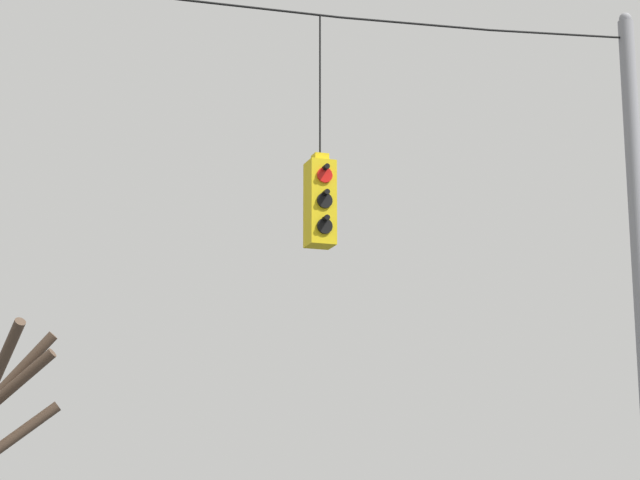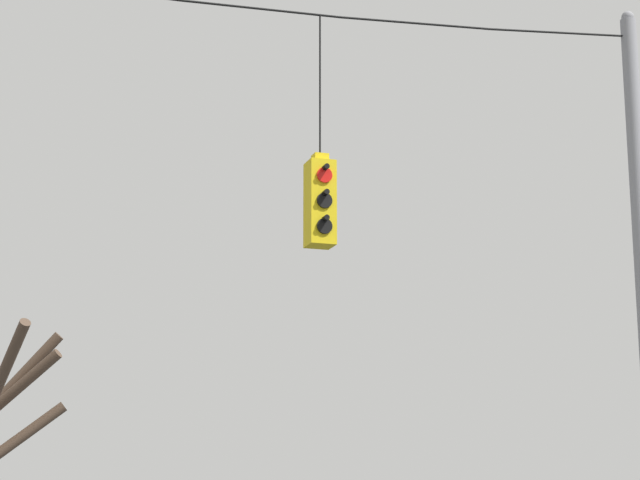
# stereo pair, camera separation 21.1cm
# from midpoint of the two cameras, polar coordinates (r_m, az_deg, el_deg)

# --- Properties ---
(traffic_light_over_intersection) EXTENTS (0.34, 0.46, 3.13)m
(traffic_light_over_intersection) POSITION_cam_midpoint_polar(r_m,az_deg,el_deg) (15.88, 0.39, 1.77)
(traffic_light_over_intersection) COLOR yellow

